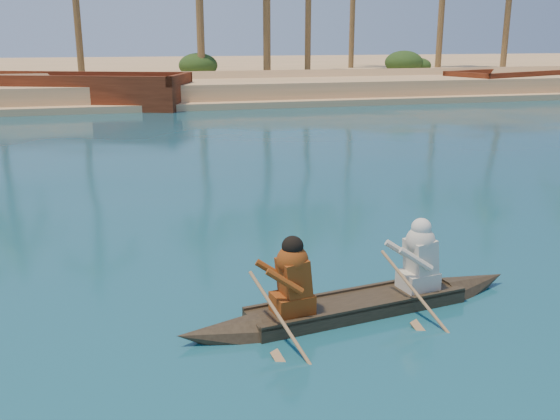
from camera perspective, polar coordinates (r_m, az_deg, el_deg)
name	(u,v)px	position (r m, az deg, el deg)	size (l,w,h in m)	color
sandy_embankment	(74,76)	(58.95, -18.35, 11.58)	(150.00, 51.00, 1.50)	#E1AF7F
shrub_cluster	(60,79)	(43.58, -19.43, 11.20)	(100.00, 6.00, 2.40)	#283F17
canoe	(358,294)	(9.28, 7.13, -7.59)	(5.52, 1.56, 1.51)	#3C3020
barge_mid	(69,93)	(37.93, -18.73, 10.07)	(13.99, 8.89, 2.21)	maroon
barge_right	(518,84)	(47.88, 20.97, 10.74)	(12.08, 7.42, 1.91)	maroon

